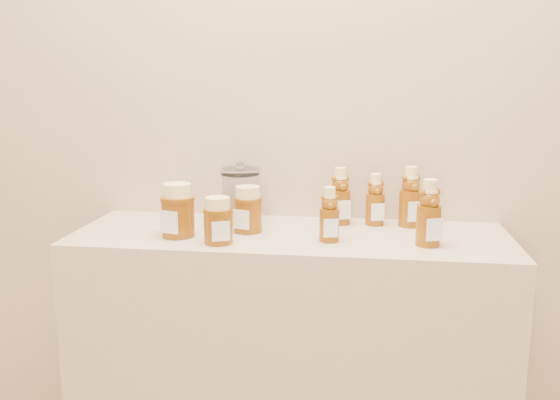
% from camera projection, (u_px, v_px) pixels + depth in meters
% --- Properties ---
extents(wall_back, '(3.50, 0.02, 2.70)m').
position_uv_depth(wall_back, '(299.00, 68.00, 1.74)').
color(wall_back, tan).
rests_on(wall_back, ground).
extents(display_table, '(1.20, 0.40, 0.90)m').
position_uv_depth(display_table, '(289.00, 382.00, 1.73)').
color(display_table, tan).
rests_on(display_table, ground).
extents(bear_bottle_back_left, '(0.09, 0.09, 0.19)m').
position_uv_depth(bear_bottle_back_left, '(340.00, 192.00, 1.72)').
color(bear_bottle_back_left, '#653207').
rests_on(bear_bottle_back_left, display_table).
extents(bear_bottle_back_mid, '(0.07, 0.07, 0.17)m').
position_uv_depth(bear_bottle_back_mid, '(375.00, 196.00, 1.72)').
color(bear_bottle_back_mid, '#653207').
rests_on(bear_bottle_back_mid, display_table).
extents(bear_bottle_back_right, '(0.09, 0.09, 0.20)m').
position_uv_depth(bear_bottle_back_right, '(410.00, 193.00, 1.70)').
color(bear_bottle_back_right, '#653207').
rests_on(bear_bottle_back_right, display_table).
extents(bear_bottle_front_left, '(0.07, 0.07, 0.16)m').
position_uv_depth(bear_bottle_front_left, '(330.00, 211.00, 1.55)').
color(bear_bottle_front_left, '#653207').
rests_on(bear_bottle_front_left, display_table).
extents(bear_bottle_front_right, '(0.09, 0.09, 0.19)m').
position_uv_depth(bear_bottle_front_right, '(429.00, 208.00, 1.50)').
color(bear_bottle_front_right, '#653207').
rests_on(bear_bottle_front_right, display_table).
extents(honey_jar_left, '(0.11, 0.11, 0.15)m').
position_uv_depth(honey_jar_left, '(178.00, 210.00, 1.59)').
color(honey_jar_left, '#653207').
rests_on(honey_jar_left, display_table).
extents(honey_jar_back, '(0.10, 0.10, 0.13)m').
position_uv_depth(honey_jar_back, '(248.00, 209.00, 1.64)').
color(honey_jar_back, '#653207').
rests_on(honey_jar_back, display_table).
extents(honey_jar_front, '(0.10, 0.10, 0.12)m').
position_uv_depth(honey_jar_front, '(218.00, 220.00, 1.53)').
color(honey_jar_front, '#653207').
rests_on(honey_jar_front, display_table).
extents(glass_canister, '(0.14, 0.14, 0.18)m').
position_uv_depth(glass_canister, '(240.00, 193.00, 1.74)').
color(glass_canister, white).
rests_on(glass_canister, display_table).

